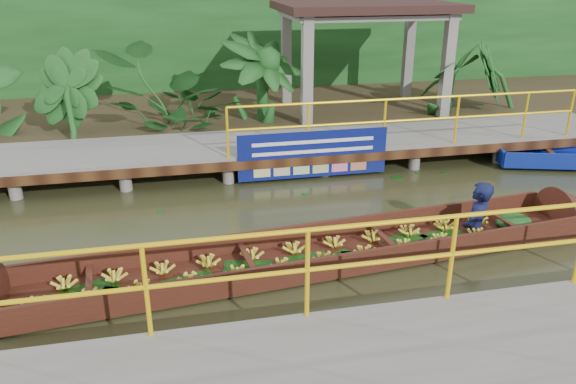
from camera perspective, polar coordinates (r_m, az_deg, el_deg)
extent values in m
plane|color=#2D3018|center=(9.10, 2.17, -4.54)|extent=(80.00, 80.00, 0.00)
cube|color=#332919|center=(15.99, -4.43, 8.08)|extent=(30.00, 8.00, 0.45)
cube|color=slate|center=(12.10, -1.84, 4.88)|extent=(16.00, 2.00, 0.15)
cube|color=black|center=(11.19, -0.91, 3.01)|extent=(16.00, 0.12, 0.18)
cylinder|color=yellow|center=(11.75, 12.46, 9.27)|extent=(7.50, 0.05, 0.05)
cylinder|color=yellow|center=(11.85, 12.28, 7.15)|extent=(7.50, 0.05, 0.05)
cylinder|color=yellow|center=(11.86, 12.26, 6.92)|extent=(0.05, 0.05, 1.00)
cylinder|color=slate|center=(11.43, -21.19, 0.81)|extent=(0.24, 0.24, 0.55)
cylinder|color=slate|center=(12.93, -20.24, 3.33)|extent=(0.24, 0.24, 0.55)
cylinder|color=slate|center=(11.26, -11.14, 1.62)|extent=(0.24, 0.24, 0.55)
cylinder|color=slate|center=(12.78, -11.36, 4.07)|extent=(0.24, 0.24, 0.55)
cylinder|color=slate|center=(11.45, -1.10, 2.38)|extent=(0.24, 0.24, 0.55)
cylinder|color=slate|center=(12.94, -2.46, 4.72)|extent=(0.24, 0.24, 0.55)
cylinder|color=slate|center=(11.96, 8.36, 3.03)|extent=(0.24, 0.24, 0.55)
cylinder|color=slate|center=(13.40, 6.03, 5.23)|extent=(0.24, 0.24, 0.55)
cylinder|color=slate|center=(12.78, 16.83, 3.55)|extent=(0.24, 0.24, 0.55)
cylinder|color=slate|center=(14.13, 13.82, 5.60)|extent=(0.24, 0.24, 0.55)
cylinder|color=slate|center=(13.83, 24.16, 3.93)|extent=(0.24, 0.24, 0.55)
cylinder|color=slate|center=(15.09, 20.73, 5.84)|extent=(0.24, 0.24, 0.55)
cylinder|color=slate|center=(11.45, -1.10, 2.38)|extent=(0.24, 0.24, 0.55)
cylinder|color=yellow|center=(6.20, 18.42, -2.17)|extent=(10.00, 0.05, 0.05)
cylinder|color=yellow|center=(6.39, 17.94, -5.86)|extent=(10.00, 0.05, 0.05)
cylinder|color=yellow|center=(6.41, 17.89, -6.25)|extent=(0.05, 0.05, 1.00)
cube|color=slate|center=(13.61, 1.95, 11.58)|extent=(0.25, 0.25, 2.80)
cube|color=slate|center=(14.88, 15.83, 11.69)|extent=(0.25, 0.25, 2.80)
cube|color=slate|center=(15.91, -0.18, 13.13)|extent=(0.25, 0.25, 2.80)
cube|color=slate|center=(17.01, 12.11, 13.24)|extent=(0.25, 0.25, 2.80)
cube|color=slate|center=(15.09, 7.83, 17.42)|extent=(4.00, 2.60, 0.12)
cube|color=black|center=(15.08, 7.87, 18.18)|extent=(4.40, 3.00, 0.20)
cube|color=#133C15|center=(18.12, -5.73, 15.40)|extent=(30.00, 0.80, 4.00)
cube|color=#37150F|center=(8.32, 3.19, -6.81)|extent=(8.59, 1.94, 0.06)
cube|color=#37150F|center=(8.69, 1.95, -4.34)|extent=(8.48, 0.94, 0.36)
cube|color=#37150F|center=(7.81, 4.62, -7.64)|extent=(8.48, 0.94, 0.36)
ellipsoid|color=#133C15|center=(9.91, 21.97, -2.85)|extent=(0.64, 0.53, 0.28)
imported|color=#0F1337|center=(9.17, 19.05, 0.95)|extent=(0.75, 0.72, 1.73)
cube|color=navy|center=(13.79, 27.12, 2.88)|extent=(3.48, 1.90, 0.11)
cube|color=navy|center=(14.19, 26.50, 4.05)|extent=(3.21, 1.01, 0.33)
cube|color=navy|center=(13.19, 20.54, 3.76)|extent=(0.35, 0.98, 0.33)
cube|color=black|center=(13.53, 25.08, 3.70)|extent=(0.39, 0.99, 0.06)
cube|color=navy|center=(11.28, 2.59, 3.84)|extent=(3.06, 0.03, 0.96)
cube|color=white|center=(11.18, 2.64, 5.12)|extent=(2.49, 0.01, 0.07)
cube|color=white|center=(11.24, 2.62, 4.15)|extent=(2.49, 0.01, 0.07)
imported|color=#133C15|center=(13.64, -21.80, 9.29)|extent=(1.55, 1.55, 1.93)
imported|color=#133C15|center=(13.45, -11.14, 10.27)|extent=(1.55, 1.55, 1.93)
imported|color=#133C15|center=(13.63, -2.57, 10.80)|extent=(1.55, 1.55, 1.93)
imported|color=#133C15|center=(15.25, 16.66, 11.14)|extent=(1.55, 1.55, 1.93)
imported|color=#133C15|center=(16.02, 21.48, 11.03)|extent=(1.55, 1.55, 1.93)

